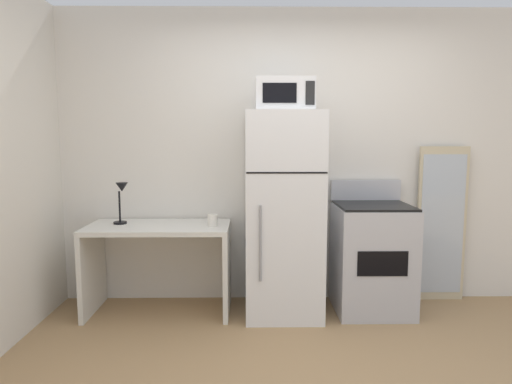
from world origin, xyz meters
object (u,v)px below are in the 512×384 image
object	(u,v)px
coffee_mug	(213,220)
refrigerator	(283,214)
microwave	(284,95)
leaning_mirror	(441,224)
desk_lamp	(121,196)
desk	(159,251)
oven_range	(372,257)

from	to	relation	value
coffee_mug	refrigerator	world-z (taller)	refrigerator
microwave	leaning_mirror	size ratio (longest dim) A/B	0.33
desk_lamp	coffee_mug	world-z (taller)	desk_lamp
coffee_mug	leaning_mirror	xyz separation A→B (m)	(2.04, 0.31, -0.10)
desk	refrigerator	bearing A→B (deg)	-1.45
refrigerator	leaning_mirror	distance (m)	1.49
desk_lamp	leaning_mirror	distance (m)	2.83
desk	coffee_mug	bearing A→B (deg)	-6.70
desk_lamp	microwave	size ratio (longest dim) A/B	0.77
desk	leaning_mirror	distance (m)	2.52
desk_lamp	leaning_mirror	bearing A→B (deg)	4.40
desk	oven_range	bearing A→B (deg)	0.08
microwave	oven_range	world-z (taller)	microwave
refrigerator	oven_range	size ratio (longest dim) A/B	1.53
refrigerator	microwave	xyz separation A→B (m)	(0.00, -0.02, 0.97)
oven_range	leaning_mirror	xyz separation A→B (m)	(0.69, 0.26, 0.23)
oven_range	microwave	bearing A→B (deg)	-176.23
desk	desk_lamp	bearing A→B (deg)	172.48
desk	refrigerator	xyz separation A→B (m)	(1.05, -0.03, 0.32)
desk	microwave	size ratio (longest dim) A/B	2.57
coffee_mug	desk	bearing A→B (deg)	173.30
desk	coffee_mug	world-z (taller)	coffee_mug
desk_lamp	leaning_mirror	size ratio (longest dim) A/B	0.25
microwave	leaning_mirror	world-z (taller)	microwave
microwave	leaning_mirror	bearing A→B (deg)	11.88
microwave	refrigerator	bearing A→B (deg)	90.31
desk	leaning_mirror	world-z (taller)	leaning_mirror
desk_lamp	coffee_mug	size ratio (longest dim) A/B	3.72
desk	oven_range	xyz separation A→B (m)	(1.81, 0.00, -0.06)
desk_lamp	microwave	xyz separation A→B (m)	(1.36, -0.09, 0.83)
microwave	oven_range	xyz separation A→B (m)	(0.76, 0.05, -1.35)
leaning_mirror	microwave	bearing A→B (deg)	-168.12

